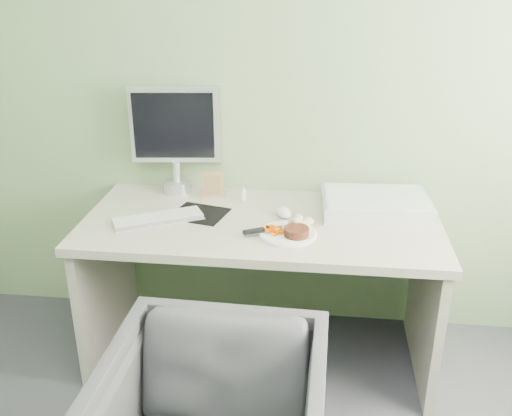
# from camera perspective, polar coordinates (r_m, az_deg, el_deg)

# --- Properties ---
(wall_back) EXTENTS (3.50, 0.00, 3.50)m
(wall_back) POSITION_cam_1_polar(r_m,az_deg,el_deg) (2.73, 1.45, 14.01)
(wall_back) COLOR gray
(wall_back) RESTS_ON floor
(desk) EXTENTS (1.60, 0.75, 0.73)m
(desk) POSITION_cam_1_polar(r_m,az_deg,el_deg) (2.64, 0.51, -4.84)
(desk) COLOR #B9B19B
(desk) RESTS_ON floor
(plate) EXTENTS (0.24, 0.24, 0.01)m
(plate) POSITION_cam_1_polar(r_m,az_deg,el_deg) (2.42, 3.22, -2.62)
(plate) COLOR white
(plate) RESTS_ON desk
(steak) EXTENTS (0.14, 0.14, 0.03)m
(steak) POSITION_cam_1_polar(r_m,az_deg,el_deg) (2.39, 4.07, -2.38)
(steak) COLOR black
(steak) RESTS_ON plate
(potato_pile) EXTENTS (0.12, 0.10, 0.06)m
(potato_pile) POSITION_cam_1_polar(r_m,az_deg,el_deg) (2.45, 4.24, -1.39)
(potato_pile) COLOR #A4754F
(potato_pile) RESTS_ON plate
(carrot_heap) EXTENTS (0.07, 0.07, 0.04)m
(carrot_heap) POSITION_cam_1_polar(r_m,az_deg,el_deg) (2.40, 1.83, -2.07)
(carrot_heap) COLOR #E65F04
(carrot_heap) RESTS_ON plate
(steak_knife) EXTENTS (0.22, 0.13, 0.02)m
(steak_knife) POSITION_cam_1_polar(r_m,az_deg,el_deg) (2.41, 0.65, -2.20)
(steak_knife) COLOR silver
(steak_knife) RESTS_ON plate
(mousepad) EXTENTS (0.28, 0.26, 0.00)m
(mousepad) POSITION_cam_1_polar(r_m,az_deg,el_deg) (2.63, -5.68, -0.56)
(mousepad) COLOR black
(mousepad) RESTS_ON desk
(keyboard) EXTENTS (0.40, 0.29, 0.02)m
(keyboard) POSITION_cam_1_polar(r_m,az_deg,el_deg) (2.58, -9.77, -1.01)
(keyboard) COLOR white
(keyboard) RESTS_ON desk
(computer_mouse) EXTENTS (0.10, 0.13, 0.04)m
(computer_mouse) POSITION_cam_1_polar(r_m,az_deg,el_deg) (2.59, 2.79, -0.43)
(computer_mouse) COLOR white
(computer_mouse) RESTS_ON desk
(photo_frame) EXTENTS (0.11, 0.04, 0.13)m
(photo_frame) POSITION_cam_1_polar(r_m,az_deg,el_deg) (2.79, -4.31, 2.36)
(photo_frame) COLOR #916144
(photo_frame) RESTS_ON desk
(eyedrop_bottle) EXTENTS (0.03, 0.03, 0.07)m
(eyedrop_bottle) POSITION_cam_1_polar(r_m,az_deg,el_deg) (2.76, -1.27, 1.43)
(eyedrop_bottle) COLOR white
(eyedrop_bottle) RESTS_ON desk
(scanner) EXTENTS (0.50, 0.35, 0.08)m
(scanner) POSITION_cam_1_polar(r_m,az_deg,el_deg) (2.67, 11.84, 0.27)
(scanner) COLOR silver
(scanner) RESTS_ON desk
(monitor) EXTENTS (0.44, 0.14, 0.52)m
(monitor) POSITION_cam_1_polar(r_m,az_deg,el_deg) (2.82, -8.07, 7.34)
(monitor) COLOR silver
(monitor) RESTS_ON desk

